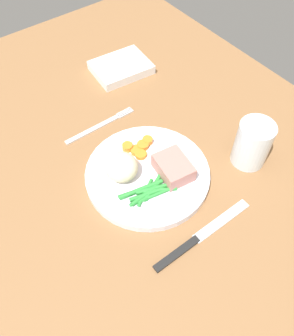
{
  "coord_description": "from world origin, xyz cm",
  "views": [
    {
      "loc": [
        30.81,
        -21.46,
        56.21
      ],
      "look_at": [
        -0.16,
        1.82,
        4.6
      ],
      "focal_mm": 37.68,
      "sensor_mm": 36.0,
      "label": 1
    }
  ],
  "objects_px": {
    "meat_portion": "(173,168)",
    "napkin": "(121,67)",
    "dinner_plate": "(147,174)",
    "fork": "(100,126)",
    "water_glass": "(252,146)",
    "knife": "(201,236)"
  },
  "relations": [
    {
      "from": "fork",
      "to": "water_glass",
      "type": "distance_m",
      "value": 0.31
    },
    {
      "from": "dinner_plate",
      "to": "fork",
      "type": "relative_size",
      "value": 1.4
    },
    {
      "from": "dinner_plate",
      "to": "napkin",
      "type": "relative_size",
      "value": 1.77
    },
    {
      "from": "knife",
      "to": "water_glass",
      "type": "xyz_separation_m",
      "value": [
        -0.07,
        0.18,
        0.04
      ]
    },
    {
      "from": "dinner_plate",
      "to": "water_glass",
      "type": "bearing_deg",
      "value": 65.03
    },
    {
      "from": "dinner_plate",
      "to": "water_glass",
      "type": "height_order",
      "value": "water_glass"
    },
    {
      "from": "water_glass",
      "to": "fork",
      "type": "bearing_deg",
      "value": -143.36
    },
    {
      "from": "knife",
      "to": "water_glass",
      "type": "relative_size",
      "value": 2.23
    },
    {
      "from": "meat_portion",
      "to": "napkin",
      "type": "bearing_deg",
      "value": 162.25
    },
    {
      "from": "dinner_plate",
      "to": "fork",
      "type": "distance_m",
      "value": 0.16
    },
    {
      "from": "meat_portion",
      "to": "water_glass",
      "type": "relative_size",
      "value": 0.77
    },
    {
      "from": "dinner_plate",
      "to": "meat_portion",
      "type": "height_order",
      "value": "meat_portion"
    },
    {
      "from": "water_glass",
      "to": "meat_portion",
      "type": "bearing_deg",
      "value": -110.16
    },
    {
      "from": "fork",
      "to": "dinner_plate",
      "type": "bearing_deg",
      "value": 4.24
    },
    {
      "from": "dinner_plate",
      "to": "fork",
      "type": "bearing_deg",
      "value": -179.1
    },
    {
      "from": "fork",
      "to": "napkin",
      "type": "xyz_separation_m",
      "value": [
        -0.12,
        0.14,
        0.01
      ]
    },
    {
      "from": "meat_portion",
      "to": "napkin",
      "type": "height_order",
      "value": "meat_portion"
    },
    {
      "from": "napkin",
      "to": "dinner_plate",
      "type": "bearing_deg",
      "value": -25.71
    },
    {
      "from": "dinner_plate",
      "to": "napkin",
      "type": "distance_m",
      "value": 0.32
    },
    {
      "from": "dinner_plate",
      "to": "knife",
      "type": "xyz_separation_m",
      "value": [
        0.15,
        -0.0,
        -0.01
      ]
    },
    {
      "from": "meat_portion",
      "to": "fork",
      "type": "xyz_separation_m",
      "value": [
        -0.19,
        -0.04,
        -0.03
      ]
    },
    {
      "from": "dinner_plate",
      "to": "napkin",
      "type": "bearing_deg",
      "value": 154.29
    }
  ]
}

